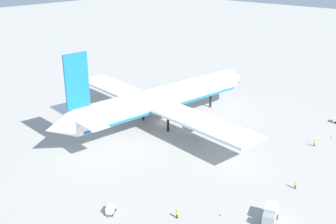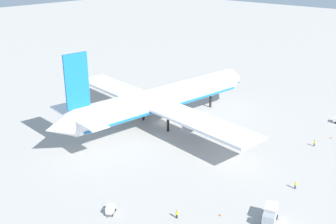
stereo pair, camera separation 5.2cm
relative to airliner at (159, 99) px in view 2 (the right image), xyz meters
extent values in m
plane|color=#ADA8A0|center=(1.15, -0.26, -7.32)|extent=(600.00, 600.00, 0.00)
cylinder|color=white|center=(1.15, -0.26, 0.19)|extent=(56.38, 13.56, 6.87)
cone|color=white|center=(31.65, -3.96, 0.19)|extent=(6.27, 7.35, 6.73)
cone|color=white|center=(-30.04, 3.52, 0.19)|extent=(7.61, 7.31, 6.53)
cube|color=#1972BF|center=(-24.64, 2.87, 10.18)|extent=(6.02, 1.22, 13.09)
cube|color=white|center=(-24.46, 8.54, 1.57)|extent=(5.48, 9.70, 0.36)
cube|color=white|center=(-25.82, -2.68, 1.57)|extent=(5.48, 9.70, 0.36)
cube|color=white|center=(0.63, 18.68, -0.84)|extent=(12.62, 31.47, 0.70)
cylinder|color=slate|center=(1.07, 14.00, -3.12)|extent=(6.22, 4.53, 3.86)
cube|color=white|center=(-3.89, -18.53, -0.84)|extent=(12.62, 31.47, 0.70)
cylinder|color=slate|center=(-2.34, -14.09, -2.79)|extent=(5.43, 3.80, 3.21)
cylinder|color=black|center=(20.59, -2.62, -5.28)|extent=(0.70, 0.70, 4.08)
cylinder|color=black|center=(-0.98, 5.47, -5.28)|extent=(0.70, 0.70, 4.08)
cylinder|color=black|center=(-2.28, -5.32, -5.28)|extent=(0.70, 0.70, 4.08)
cube|color=#1972BF|center=(1.15, -0.26, -1.69)|extent=(54.11, 12.95, 0.50)
cube|color=#999EA5|center=(-21.93, -46.39, -5.73)|extent=(2.09, 2.43, 2.27)
cube|color=silver|center=(-19.39, -45.50, -5.58)|extent=(3.60, 2.96, 2.58)
cube|color=black|center=(-22.43, -46.56, -5.17)|extent=(0.64, 1.65, 1.00)
cylinder|color=black|center=(-22.13, -45.37, -6.87)|extent=(0.95, 0.58, 0.90)
cylinder|color=black|center=(-18.44, -46.26, -6.87)|extent=(0.95, 0.58, 0.90)
cylinder|color=black|center=(-19.11, -44.32, -6.87)|extent=(0.95, 0.58, 0.90)
cylinder|color=black|center=(33.43, -37.17, -7.00)|extent=(0.33, 0.67, 0.64)
cube|color=#26598C|center=(48.77, 6.15, -7.04)|extent=(1.49, 2.29, 0.15)
cylinder|color=#333338|center=(48.82, 7.57, -7.04)|extent=(0.10, 0.60, 0.08)
cube|color=silver|center=(48.77, 6.15, -6.49)|extent=(1.33, 1.93, 0.95)
cylinder|color=black|center=(48.10, 7.03, -7.12)|extent=(0.14, 0.40, 0.40)
cylinder|color=black|center=(49.50, 6.97, -7.12)|extent=(0.14, 0.40, 0.40)
cylinder|color=black|center=(48.03, 5.33, -7.12)|extent=(0.14, 0.40, 0.40)
cylinder|color=black|center=(49.43, 5.28, -7.12)|extent=(0.14, 0.40, 0.40)
cube|color=#595B60|center=(-37.34, -22.55, -7.04)|extent=(2.72, 2.39, 0.15)
cylinder|color=#333338|center=(-38.61, -23.30, -7.04)|extent=(0.56, 0.37, 0.08)
cube|color=silver|center=(-37.34, -22.55, -6.38)|extent=(2.33, 2.08, 1.18)
cylinder|color=black|center=(-37.76, -23.61, -7.12)|extent=(0.41, 0.31, 0.40)
cylinder|color=black|center=(-38.46, -22.40, -7.12)|extent=(0.41, 0.31, 0.40)
cylinder|color=black|center=(-36.22, -22.71, -7.12)|extent=(0.41, 0.31, 0.40)
cylinder|color=black|center=(-36.93, -21.50, -7.12)|extent=(0.41, 0.31, 0.40)
cylinder|color=navy|center=(-6.56, -44.13, -6.89)|extent=(0.41, 0.41, 0.85)
cylinder|color=yellow|center=(-6.56, -44.13, -6.15)|extent=(0.51, 0.51, 0.64)
sphere|color=tan|center=(-6.56, -44.13, -5.72)|extent=(0.23, 0.23, 0.23)
cylinder|color=#3F3F47|center=(15.28, -38.70, -6.89)|extent=(0.33, 0.33, 0.85)
cylinder|color=yellow|center=(15.28, -38.70, -6.14)|extent=(0.42, 0.42, 0.64)
sphere|color=#8C6647|center=(15.28, -38.70, -5.71)|extent=(0.23, 0.23, 0.23)
cylinder|color=black|center=(-30.26, -32.64, -6.92)|extent=(0.33, 0.33, 0.80)
cylinder|color=yellow|center=(-30.26, -32.64, -6.22)|extent=(0.41, 0.41, 0.60)
sphere|color=#8C6647|center=(-30.26, -32.64, -5.81)|extent=(0.22, 0.22, 0.22)
cone|color=orange|center=(-24.45, -38.16, -7.04)|extent=(0.36, 0.36, 0.55)
cone|color=orange|center=(22.80, -40.09, -7.04)|extent=(0.36, 0.36, 0.55)
camera|label=1|loc=(-77.23, -72.74, 37.08)|focal=43.37mm
camera|label=2|loc=(-77.19, -72.78, 37.08)|focal=43.37mm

